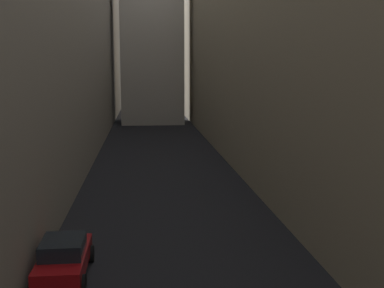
# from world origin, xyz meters

# --- Properties ---
(ground_plane) EXTENTS (264.00, 264.00, 0.00)m
(ground_plane) POSITION_xyz_m (0.00, 48.00, 0.00)
(ground_plane) COLOR black
(building_block_right) EXTENTS (14.80, 108.00, 20.31)m
(building_block_right) POSITION_xyz_m (12.90, 50.00, 10.16)
(building_block_right) COLOR gray
(building_block_right) RESTS_ON ground
(parked_car_left_far) EXTENTS (1.87, 4.16, 1.52)m
(parked_car_left_far) POSITION_xyz_m (-4.40, 25.89, 0.78)
(parked_car_left_far) COLOR maroon
(parked_car_left_far) RESTS_ON ground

